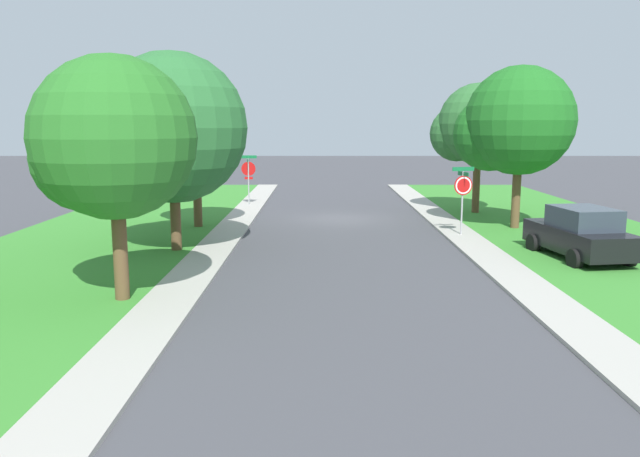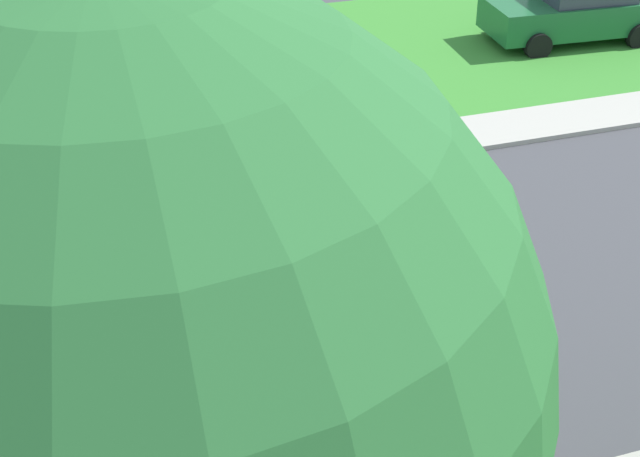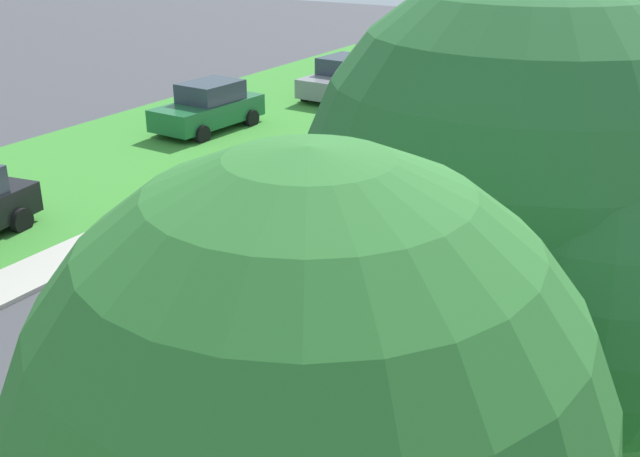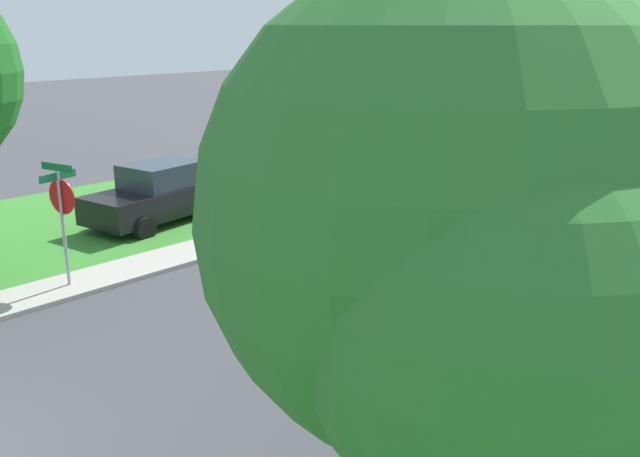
% 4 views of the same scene
% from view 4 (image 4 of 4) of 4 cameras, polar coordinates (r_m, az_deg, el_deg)
% --- Properties ---
extents(sidewalk_east, '(1.40, 56.00, 0.10)m').
position_cam_4_polar(sidewalk_east, '(15.34, 24.35, -6.05)').
color(sidewalk_east, '#ADA89E').
rests_on(sidewalk_east, ground).
extents(sidewalk_west, '(1.40, 56.00, 0.10)m').
position_cam_4_polar(sidewalk_west, '(20.12, -1.48, 0.63)').
color(sidewalk_west, '#ADA89E').
rests_on(sidewalk_west, ground).
extents(lawn_west, '(8.00, 56.00, 0.08)m').
position_cam_4_polar(lawn_west, '(23.57, -9.60, 2.75)').
color(lawn_west, '#38842D').
rests_on(lawn_west, ground).
extents(stop_sign_far_corner, '(0.90, 0.90, 2.77)m').
position_cam_4_polar(stop_sign_far_corner, '(15.59, -20.45, 1.86)').
color(stop_sign_far_corner, '#9E9EA3').
rests_on(stop_sign_far_corner, ground).
extents(car_green_far_down_street, '(2.25, 4.41, 1.76)m').
position_cam_4_polar(car_green_far_down_street, '(28.81, 4.65, 7.11)').
color(car_green_far_down_street, '#1E6033').
rests_on(car_green_far_down_street, ground).
extents(car_maroon_driveway_right, '(2.10, 4.33, 1.76)m').
position_cam_4_polar(car_maroon_driveway_right, '(39.83, 17.78, 8.99)').
color(car_maroon_driveway_right, maroon).
rests_on(car_maroon_driveway_right, ground).
extents(car_grey_behind_trees, '(2.24, 4.40, 1.76)m').
position_cam_4_polar(car_grey_behind_trees, '(33.66, 14.40, 8.01)').
color(car_grey_behind_trees, gray).
rests_on(car_grey_behind_trees, ground).
extents(car_black_across_road, '(2.50, 4.52, 1.76)m').
position_cam_4_polar(car_black_across_road, '(20.35, -13.04, 2.79)').
color(car_black_across_road, black).
rests_on(car_black_across_road, ground).
extents(tree_across_right, '(4.19, 3.90, 6.11)m').
position_cam_4_polar(tree_across_right, '(5.22, 11.50, -0.82)').
color(tree_across_right, brown).
rests_on(tree_across_right, ground).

